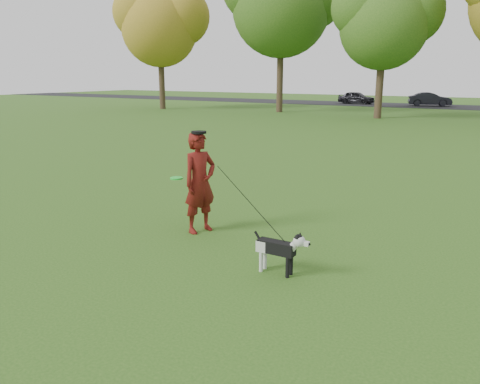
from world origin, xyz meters
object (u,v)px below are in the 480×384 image
Objects in this scene: man at (200,183)px; car_mid at (430,99)px; dog at (280,247)px; car_left at (356,98)px.

man reaches higher than car_mid.
car_left is (-11.36, 40.45, 0.20)m from dog.
car_left is (-9.24, 39.46, -0.31)m from man.
car_mid is (-2.41, 39.46, -0.30)m from man.
car_mid reaches higher than dog.
man is 0.53× the size of car_left.
dog is at bearing -97.15° from man.
man is 2.07× the size of dog.
man is at bearing 155.03° from dog.
man reaches higher than car_left.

